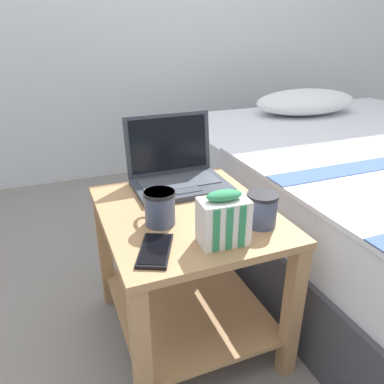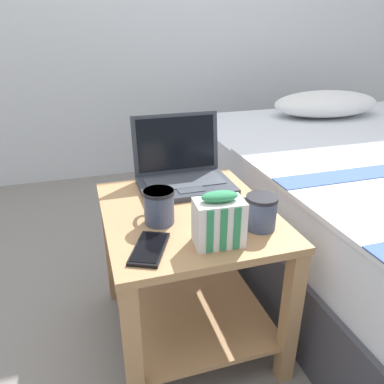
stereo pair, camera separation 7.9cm
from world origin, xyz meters
name	(u,v)px [view 1 (the left image)]	position (x,y,z in m)	size (l,w,h in m)	color
ground_plane	(187,330)	(0.00, 0.00, 0.00)	(8.00, 8.00, 0.00)	gray
bedside_table	(187,258)	(0.00, 0.00, 0.31)	(0.50, 0.58, 0.48)	tan
laptop	(177,172)	(0.04, 0.20, 0.52)	(0.31, 0.25, 0.23)	#333842
mug_front_left	(159,206)	(-0.10, -0.04, 0.53)	(0.09, 0.13, 0.10)	#3F4C6B
mug_front_right	(261,208)	(0.16, -0.16, 0.53)	(0.12, 0.09, 0.09)	#3F4C6B
snack_bag	(223,219)	(0.02, -0.20, 0.54)	(0.13, 0.09, 0.15)	white
cell_phone	(155,250)	(-0.15, -0.18, 0.48)	(0.13, 0.17, 0.01)	black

